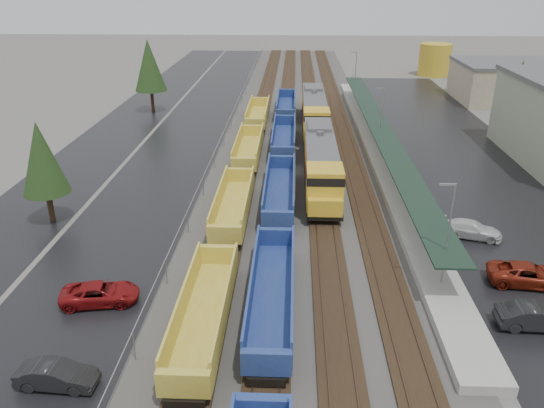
# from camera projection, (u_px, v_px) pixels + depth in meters

# --- Properties ---
(ballast_strip) EXTENTS (20.00, 160.00, 0.08)m
(ballast_strip) POSITION_uv_depth(u_px,v_px,m) (299.00, 130.00, 73.54)
(ballast_strip) COLOR #302D2B
(ballast_strip) RESTS_ON ground
(trackbed) EXTENTS (14.60, 160.00, 0.22)m
(trackbed) POSITION_uv_depth(u_px,v_px,m) (299.00, 129.00, 73.49)
(trackbed) COLOR black
(trackbed) RESTS_ON ground
(west_parking_lot) EXTENTS (10.00, 160.00, 0.02)m
(west_parking_lot) POSITION_uv_depth(u_px,v_px,m) (192.00, 129.00, 74.13)
(west_parking_lot) COLOR black
(west_parking_lot) RESTS_ON ground
(west_road) EXTENTS (9.00, 160.00, 0.02)m
(west_road) POSITION_uv_depth(u_px,v_px,m) (122.00, 128.00, 74.52)
(west_road) COLOR black
(west_road) RESTS_ON ground
(east_commuter_lot) EXTENTS (16.00, 100.00, 0.02)m
(east_commuter_lot) POSITION_uv_depth(u_px,v_px,m) (458.00, 155.00, 63.67)
(east_commuter_lot) COLOR black
(east_commuter_lot) RESTS_ON ground
(station_platform) EXTENTS (3.00, 80.00, 8.00)m
(station_platform) POSITION_uv_depth(u_px,v_px,m) (379.00, 148.00, 63.76)
(station_platform) COLOR #9E9B93
(station_platform) RESTS_ON ground
(chainlink_fence) EXTENTS (0.08, 160.04, 2.02)m
(chainlink_fence) POSITION_uv_depth(u_px,v_px,m) (230.00, 121.00, 71.85)
(chainlink_fence) COLOR gray
(chainlink_fence) RESTS_ON ground
(distant_hills) EXTENTS (301.00, 140.00, 25.20)m
(distant_hills) POSITION_uv_depth(u_px,v_px,m) (411.00, 27.00, 209.63)
(distant_hills) COLOR #44523F
(distant_hills) RESTS_ON ground
(tree_west_near) EXTENTS (3.96, 3.96, 9.00)m
(tree_west_near) POSITION_uv_depth(u_px,v_px,m) (42.00, 158.00, 44.63)
(tree_west_near) COLOR #332316
(tree_west_near) RESTS_ON ground
(tree_west_far) EXTENTS (4.84, 4.84, 11.00)m
(tree_west_far) POSITION_uv_depth(u_px,v_px,m) (149.00, 65.00, 80.73)
(tree_west_far) COLOR #332316
(tree_west_far) RESTS_ON ground
(tree_east) EXTENTS (4.40, 4.40, 10.00)m
(tree_east) POSITION_uv_depth(u_px,v_px,m) (518.00, 88.00, 68.04)
(tree_east) COLOR #332316
(tree_east) RESTS_ON ground
(locomotive_lead) EXTENTS (3.23, 21.30, 4.82)m
(locomotive_lead) POSITION_uv_depth(u_px,v_px,m) (321.00, 162.00, 53.51)
(locomotive_lead) COLOR black
(locomotive_lead) RESTS_ON ground
(locomotive_trail) EXTENTS (3.23, 21.30, 4.82)m
(locomotive_trail) POSITION_uv_depth(u_px,v_px,m) (314.00, 112.00, 72.72)
(locomotive_trail) COLOR black
(locomotive_trail) RESTS_ON ground
(well_string_yellow) EXTENTS (2.78, 94.73, 2.46)m
(well_string_yellow) POSITION_uv_depth(u_px,v_px,m) (222.00, 249.00, 39.60)
(well_string_yellow) COLOR gold
(well_string_yellow) RESTS_ON ground
(well_string_blue) EXTENTS (2.75, 101.94, 2.44)m
(well_string_blue) POSITION_uv_depth(u_px,v_px,m) (277.00, 232.00, 42.14)
(well_string_blue) COLOR navy
(well_string_blue) RESTS_ON ground
(storage_tank) EXTENTS (6.53, 6.53, 6.53)m
(storage_tank) POSITION_uv_depth(u_px,v_px,m) (435.00, 60.00, 111.03)
(storage_tank) COLOR gold
(storage_tank) RESTS_ON ground
(parked_car_west_b) EXTENTS (1.71, 4.34, 1.41)m
(parked_car_west_b) POSITION_uv_depth(u_px,v_px,m) (57.00, 376.00, 27.92)
(parked_car_west_b) COLOR black
(parked_car_west_b) RESTS_ON ground
(parked_car_west_c) EXTENTS (3.16, 5.40, 1.41)m
(parked_car_west_c) POSITION_uv_depth(u_px,v_px,m) (100.00, 294.00, 35.03)
(parked_car_west_c) COLOR maroon
(parked_car_west_c) RESTS_ON ground
(parked_car_east_a) EXTENTS (1.77, 4.78, 1.56)m
(parked_car_east_a) POSITION_uv_depth(u_px,v_px,m) (536.00, 317.00, 32.53)
(parked_car_east_a) COLOR black
(parked_car_east_a) RESTS_ON ground
(parked_car_east_b) EXTENTS (3.14, 5.71, 1.51)m
(parked_car_east_b) POSITION_uv_depth(u_px,v_px,m) (528.00, 275.00, 37.11)
(parked_car_east_b) COLOR maroon
(parked_car_east_b) RESTS_ON ground
(parked_car_east_c) EXTENTS (3.25, 5.20, 1.40)m
(parked_car_east_c) POSITION_uv_depth(u_px,v_px,m) (471.00, 230.00, 43.74)
(parked_car_east_c) COLOR silver
(parked_car_east_c) RESTS_ON ground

